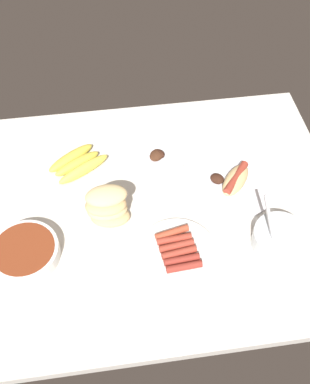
% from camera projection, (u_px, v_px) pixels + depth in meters
% --- Properties ---
extents(ground_plane, '(1.20, 0.90, 0.03)m').
position_uv_depth(ground_plane, '(145.00, 210.00, 1.35)').
color(ground_plane, silver).
extents(plate_sausages, '(0.22, 0.22, 0.03)m').
position_uv_depth(plate_sausages, '(178.00, 251.00, 1.24)').
color(plate_sausages, white).
rests_on(plate_sausages, ground_plane).
extents(bread_stack, '(0.13, 0.09, 0.14)m').
position_uv_depth(bread_stack, '(107.00, 207.00, 1.25)').
color(bread_stack, '#DBB77A').
rests_on(bread_stack, ground_plane).
extents(plate_hotdog_assembled, '(0.25, 0.25, 0.06)m').
position_uv_depth(plate_hotdog_assembled, '(234.00, 183.00, 1.38)').
color(plate_hotdog_assembled, white).
rests_on(plate_hotdog_assembled, ground_plane).
extents(bowl_chili, '(0.19, 0.19, 0.04)m').
position_uv_depth(bowl_chili, '(25.00, 252.00, 1.22)').
color(bowl_chili, white).
rests_on(bowl_chili, ground_plane).
extents(bowl_coleslaw, '(0.15, 0.15, 0.15)m').
position_uv_depth(bowl_coleslaw, '(280.00, 239.00, 1.24)').
color(bowl_coleslaw, silver).
rests_on(bowl_coleslaw, ground_plane).
extents(banana_bunch, '(0.21, 0.18, 0.04)m').
position_uv_depth(banana_bunch, '(77.00, 164.00, 1.42)').
color(banana_bunch, gold).
rests_on(banana_bunch, ground_plane).
extents(plate_grilled_meat, '(0.20, 0.20, 0.04)m').
position_uv_depth(plate_grilled_meat, '(156.00, 156.00, 1.46)').
color(plate_grilled_meat, white).
rests_on(plate_grilled_meat, ground_plane).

